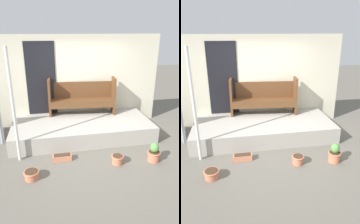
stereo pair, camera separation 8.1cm
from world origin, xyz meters
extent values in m
plane|color=#666056|center=(0.00, 0.00, 0.00)|extent=(24.00, 24.00, 0.00)
cube|color=#A8A399|center=(-0.08, 0.80, 0.21)|extent=(3.63, 1.61, 0.42)
cube|color=beige|center=(-0.08, 1.64, 1.30)|extent=(4.83, 0.06, 2.60)
cube|color=black|center=(-1.08, 1.60, 1.43)|extent=(0.80, 0.02, 2.00)
cylinder|color=silver|center=(-1.63, -0.10, 1.22)|extent=(0.06, 0.06, 2.43)
cube|color=brown|center=(-0.88, 1.44, 0.94)|extent=(0.10, 0.40, 1.04)
cube|color=brown|center=(0.90, 1.26, 0.94)|extent=(0.10, 0.40, 1.04)
cube|color=brown|center=(0.01, 1.35, 0.84)|extent=(1.76, 0.57, 0.04)
cube|color=brown|center=(-0.01, 1.17, 0.74)|extent=(1.73, 0.20, 0.16)
cube|color=brown|center=(0.03, 1.53, 1.09)|extent=(1.73, 0.21, 0.47)
cylinder|color=#C67251|center=(-1.34, -0.83, 0.08)|extent=(0.27, 0.27, 0.17)
torus|color=#C67251|center=(-1.34, -0.83, 0.15)|extent=(0.31, 0.31, 0.02)
cylinder|color=#422D1E|center=(-1.34, -0.83, 0.17)|extent=(0.24, 0.24, 0.01)
cylinder|color=#C67251|center=(0.45, -0.65, 0.09)|extent=(0.23, 0.23, 0.18)
torus|color=#C67251|center=(0.45, -0.65, 0.17)|extent=(0.27, 0.27, 0.02)
cylinder|color=#422D1E|center=(0.45, -0.65, 0.19)|extent=(0.21, 0.21, 0.01)
cylinder|color=#C67251|center=(1.26, -0.70, 0.11)|extent=(0.25, 0.25, 0.22)
torus|color=#C67251|center=(1.26, -0.70, 0.21)|extent=(0.29, 0.29, 0.02)
cylinder|color=#422D1E|center=(1.26, -0.70, 0.22)|extent=(0.23, 0.23, 0.01)
ellipsoid|color=#599347|center=(1.26, -0.70, 0.33)|extent=(0.19, 0.19, 0.22)
cube|color=tan|center=(-0.71, -0.30, 0.06)|extent=(0.41, 0.16, 0.13)
cube|color=#422D1E|center=(-0.71, -0.30, 0.13)|extent=(0.36, 0.14, 0.01)
camera|label=1|loc=(-0.91, -4.48, 2.71)|focal=35.00mm
camera|label=2|loc=(-0.83, -4.49, 2.71)|focal=35.00mm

